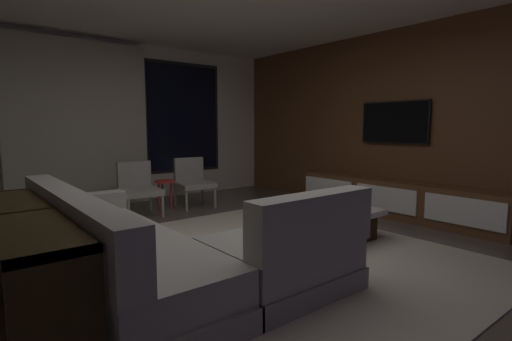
{
  "coord_description": "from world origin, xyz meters",
  "views": [
    {
      "loc": [
        -2.17,
        -2.88,
        1.29
      ],
      "look_at": [
        1.22,
        1.33,
        0.67
      ],
      "focal_mm": 26.91,
      "sensor_mm": 36.0,
      "label": 1
    }
  ],
  "objects_px": {
    "sectional_couch": "(161,255)",
    "accent_chair_near_window": "(192,180)",
    "side_stool": "(165,186)",
    "coffee_table": "(315,222)",
    "mounted_tv": "(394,122)",
    "accent_chair_by_curtain": "(138,186)",
    "console_table_behind_couch": "(23,260)",
    "book_stack_on_coffee_table": "(315,199)",
    "media_console": "(397,200)"
  },
  "relations": [
    {
      "from": "sectional_couch",
      "to": "accent_chair_near_window",
      "type": "bearing_deg",
      "value": 56.13
    },
    {
      "from": "mounted_tv",
      "to": "accent_chair_near_window",
      "type": "bearing_deg",
      "value": 131.92
    },
    {
      "from": "mounted_tv",
      "to": "book_stack_on_coffee_table",
      "type": "bearing_deg",
      "value": -179.42
    },
    {
      "from": "coffee_table",
      "to": "side_stool",
      "type": "relative_size",
      "value": 2.52
    },
    {
      "from": "sectional_couch",
      "to": "side_stool",
      "type": "relative_size",
      "value": 5.43
    },
    {
      "from": "accent_chair_by_curtain",
      "to": "side_stool",
      "type": "height_order",
      "value": "accent_chair_by_curtain"
    },
    {
      "from": "sectional_couch",
      "to": "accent_chair_near_window",
      "type": "height_order",
      "value": "sectional_couch"
    },
    {
      "from": "book_stack_on_coffee_table",
      "to": "accent_chair_near_window",
      "type": "distance_m",
      "value": 2.35
    },
    {
      "from": "coffee_table",
      "to": "accent_chair_near_window",
      "type": "xyz_separation_m",
      "value": [
        -0.18,
        2.49,
        0.25
      ]
    },
    {
      "from": "sectional_couch",
      "to": "coffee_table",
      "type": "bearing_deg",
      "value": 5.81
    },
    {
      "from": "accent_chair_near_window",
      "to": "side_stool",
      "type": "bearing_deg",
      "value": 178.97
    },
    {
      "from": "accent_chair_by_curtain",
      "to": "console_table_behind_couch",
      "type": "distance_m",
      "value": 3.03
    },
    {
      "from": "book_stack_on_coffee_table",
      "to": "console_table_behind_couch",
      "type": "relative_size",
      "value": 0.13
    },
    {
      "from": "coffee_table",
      "to": "accent_chair_near_window",
      "type": "distance_m",
      "value": 2.51
    },
    {
      "from": "book_stack_on_coffee_table",
      "to": "accent_chair_near_window",
      "type": "bearing_deg",
      "value": 99.0
    },
    {
      "from": "side_stool",
      "to": "mounted_tv",
      "type": "height_order",
      "value": "mounted_tv"
    },
    {
      "from": "accent_chair_by_curtain",
      "to": "sectional_couch",
      "type": "bearing_deg",
      "value": -108.21
    },
    {
      "from": "sectional_couch",
      "to": "side_stool",
      "type": "distance_m",
      "value": 3.01
    },
    {
      "from": "book_stack_on_coffee_table",
      "to": "mounted_tv",
      "type": "bearing_deg",
      "value": 0.58
    },
    {
      "from": "console_table_behind_couch",
      "to": "book_stack_on_coffee_table",
      "type": "bearing_deg",
      "value": 4.39
    },
    {
      "from": "coffee_table",
      "to": "accent_chair_by_curtain",
      "type": "xyz_separation_m",
      "value": [
        -1.14,
        2.39,
        0.25
      ]
    },
    {
      "from": "accent_chair_near_window",
      "to": "mounted_tv",
      "type": "distance_m",
      "value": 3.23
    },
    {
      "from": "book_stack_on_coffee_table",
      "to": "accent_chair_by_curtain",
      "type": "bearing_deg",
      "value": 120.64
    },
    {
      "from": "coffee_table",
      "to": "console_table_behind_couch",
      "type": "distance_m",
      "value": 2.91
    },
    {
      "from": "accent_chair_by_curtain",
      "to": "side_stool",
      "type": "bearing_deg",
      "value": 12.29
    },
    {
      "from": "book_stack_on_coffee_table",
      "to": "accent_chair_by_curtain",
      "type": "relative_size",
      "value": 0.35
    },
    {
      "from": "side_stool",
      "to": "mounted_tv",
      "type": "distance_m",
      "value": 3.58
    },
    {
      "from": "accent_chair_by_curtain",
      "to": "mounted_tv",
      "type": "xyz_separation_m",
      "value": [
        3.02,
        -2.21,
        0.92
      ]
    },
    {
      "from": "coffee_table",
      "to": "media_console",
      "type": "height_order",
      "value": "media_console"
    },
    {
      "from": "accent_chair_by_curtain",
      "to": "console_table_behind_couch",
      "type": "xyz_separation_m",
      "value": [
        -1.77,
        -2.46,
        -0.02
      ]
    },
    {
      "from": "accent_chair_by_curtain",
      "to": "media_console",
      "type": "relative_size",
      "value": 0.25
    },
    {
      "from": "mounted_tv",
      "to": "console_table_behind_couch",
      "type": "height_order",
      "value": "mounted_tv"
    },
    {
      "from": "coffee_table",
      "to": "side_stool",
      "type": "height_order",
      "value": "side_stool"
    },
    {
      "from": "sectional_couch",
      "to": "side_stool",
      "type": "xyz_separation_m",
      "value": [
        1.32,
        2.7,
        0.08
      ]
    },
    {
      "from": "accent_chair_near_window",
      "to": "side_stool",
      "type": "height_order",
      "value": "accent_chair_near_window"
    },
    {
      "from": "side_stool",
      "to": "console_table_behind_couch",
      "type": "distance_m",
      "value": 3.4
    },
    {
      "from": "media_console",
      "to": "mounted_tv",
      "type": "xyz_separation_m",
      "value": [
        0.18,
        0.2,
        1.1
      ]
    },
    {
      "from": "book_stack_on_coffee_table",
      "to": "side_stool",
      "type": "height_order",
      "value": "book_stack_on_coffee_table"
    },
    {
      "from": "book_stack_on_coffee_table",
      "to": "accent_chair_by_curtain",
      "type": "height_order",
      "value": "accent_chair_by_curtain"
    },
    {
      "from": "accent_chair_by_curtain",
      "to": "book_stack_on_coffee_table",
      "type": "bearing_deg",
      "value": -59.36
    },
    {
      "from": "accent_chair_near_window",
      "to": "console_table_behind_couch",
      "type": "bearing_deg",
      "value": -136.77
    },
    {
      "from": "side_stool",
      "to": "media_console",
      "type": "xyz_separation_m",
      "value": [
        2.37,
        -2.51,
        -0.12
      ]
    },
    {
      "from": "side_stool",
      "to": "console_table_behind_couch",
      "type": "bearing_deg",
      "value": -131.06
    },
    {
      "from": "media_console",
      "to": "coffee_table",
      "type": "bearing_deg",
      "value": 179.59
    },
    {
      "from": "sectional_couch",
      "to": "accent_chair_near_window",
      "type": "relative_size",
      "value": 3.21
    },
    {
      "from": "sectional_couch",
      "to": "media_console",
      "type": "distance_m",
      "value": 3.7
    },
    {
      "from": "media_console",
      "to": "console_table_behind_couch",
      "type": "bearing_deg",
      "value": -179.3
    },
    {
      "from": "coffee_table",
      "to": "console_table_behind_couch",
      "type": "xyz_separation_m",
      "value": [
        -2.9,
        -0.07,
        0.23
      ]
    },
    {
      "from": "sectional_couch",
      "to": "book_stack_on_coffee_table",
      "type": "relative_size",
      "value": 9.2
    },
    {
      "from": "accent_chair_by_curtain",
      "to": "side_stool",
      "type": "relative_size",
      "value": 1.7
    }
  ]
}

